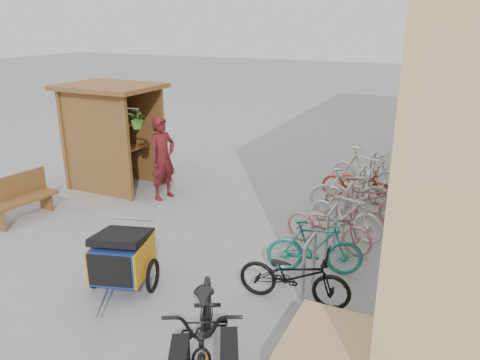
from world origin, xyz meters
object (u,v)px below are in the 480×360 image
at_px(bike_4, 365,198).
at_px(bike_5, 349,191).
at_px(bench, 19,197).
at_px(cargo_bike, 206,330).
at_px(bike_2, 328,225).
at_px(pallet_stack, 330,353).
at_px(kiosk, 109,122).
at_px(shopping_carts, 415,148).
at_px(bike_3, 345,213).
at_px(child_trailer, 122,256).
at_px(bike_1, 315,247).
at_px(bike_6, 356,183).
at_px(bike_0, 294,275).
at_px(person_kiosk, 163,158).
at_px(bike_7, 365,172).

relative_size(bike_4, bike_5, 1.13).
distance_m(bench, cargo_bike, 5.88).
bearing_deg(bike_2, pallet_stack, -154.94).
bearing_deg(pallet_stack, bike_2, 105.85).
bearing_deg(cargo_bike, kiosk, 111.03).
distance_m(bench, shopping_carts, 9.55).
bearing_deg(bike_2, bike_3, -5.47).
xyz_separation_m(bench, child_trailer, (3.48, -1.18, 0.07)).
relative_size(bike_2, bike_4, 0.88).
distance_m(child_trailer, bike_1, 2.89).
bearing_deg(bike_2, shopping_carts, 0.60).
distance_m(bike_1, bike_6, 3.39).
height_order(bike_1, bike_6, bike_1).
bearing_deg(bike_0, bike_2, -4.73).
relative_size(child_trailer, bike_5, 1.02).
bearing_deg(bike_0, pallet_stack, -148.58).
bearing_deg(bench, person_kiosk, 55.79).
bearing_deg(bike_4, bike_1, -169.90).
xyz_separation_m(pallet_stack, bike_7, (-0.78, 5.82, 0.33)).
height_order(child_trailer, bike_4, bike_4).
bearing_deg(pallet_stack, shopping_carts, 90.00).
xyz_separation_m(pallet_stack, person_kiosk, (-4.76, 3.73, 0.70)).
bearing_deg(bike_2, child_trailer, 146.37).
height_order(kiosk, bike_7, kiosk).
relative_size(pallet_stack, shopping_carts, 0.56).
bearing_deg(cargo_bike, bike_1, 53.52).
relative_size(bench, bike_5, 0.91).
height_order(cargo_bike, bike_3, cargo_bike).
bearing_deg(bike_0, person_kiosk, 50.93).
xyz_separation_m(cargo_bike, bike_5, (0.36, 5.24, -0.09)).
bearing_deg(bike_6, bike_0, -176.11).
bearing_deg(bike_1, bench, 76.43).
bearing_deg(bike_5, bike_2, 163.40).
bearing_deg(bike_7, bike_5, -165.33).
bearing_deg(child_trailer, bike_6, 48.02).
distance_m(bench, bike_5, 6.56).
height_order(bench, child_trailer, child_trailer).
height_order(cargo_bike, bike_0, cargo_bike).
relative_size(kiosk, person_kiosk, 1.36).
bearing_deg(bike_4, bike_3, -174.36).
distance_m(cargo_bike, bike_7, 6.49).
bearing_deg(bike_2, person_kiosk, 87.44).
distance_m(bike_1, bike_4, 2.41).
bearing_deg(bike_7, bike_2, -162.53).
bearing_deg(bike_3, bike_2, -178.09).
bearing_deg(bike_3, bike_0, -166.61).
bearing_deg(bike_5, pallet_stack, 172.88).
relative_size(bench, bike_3, 0.96).
height_order(pallet_stack, cargo_bike, cargo_bike).
xyz_separation_m(pallet_stack, cargo_bike, (-1.22, -0.66, 0.36)).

